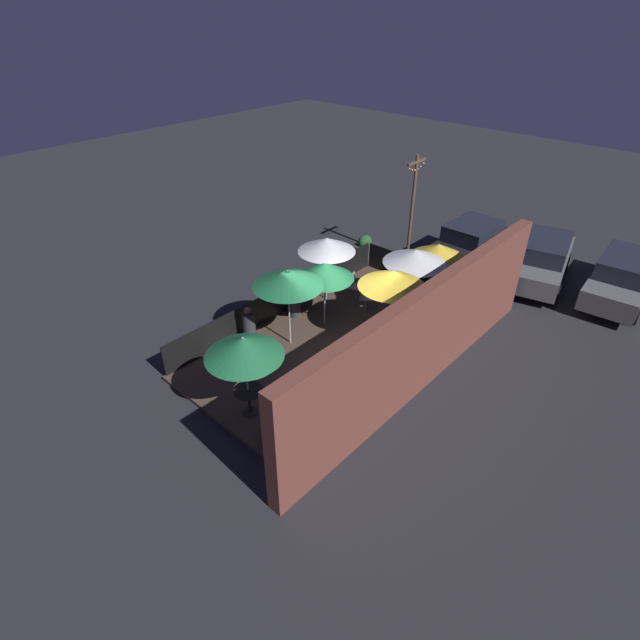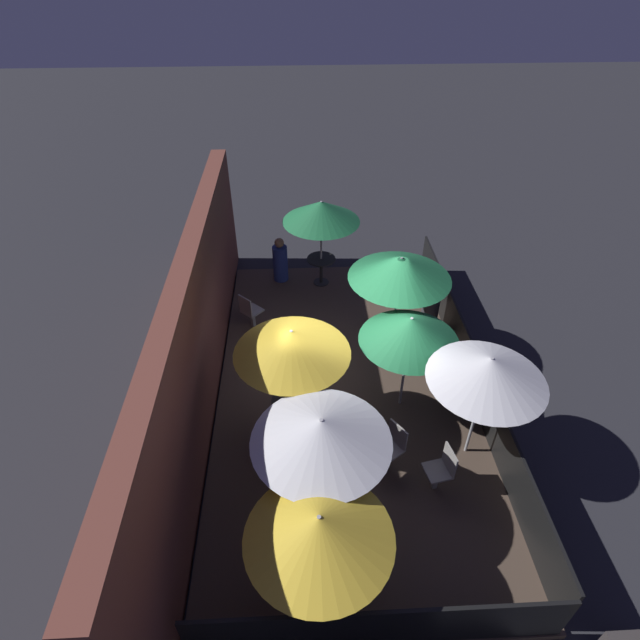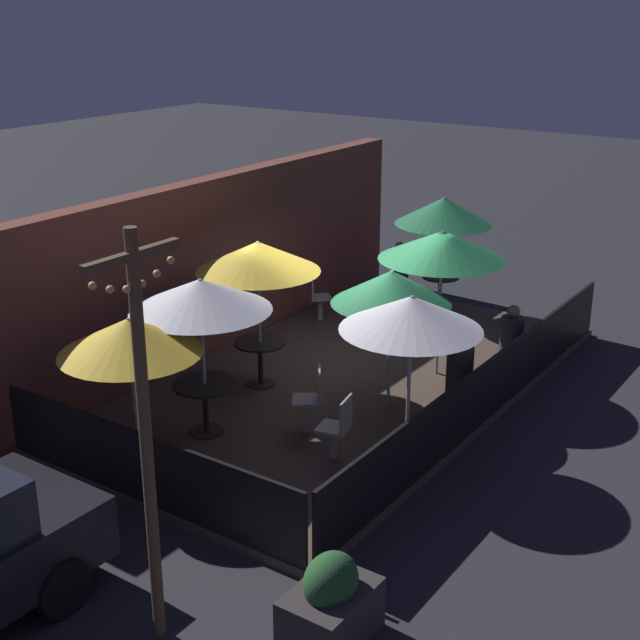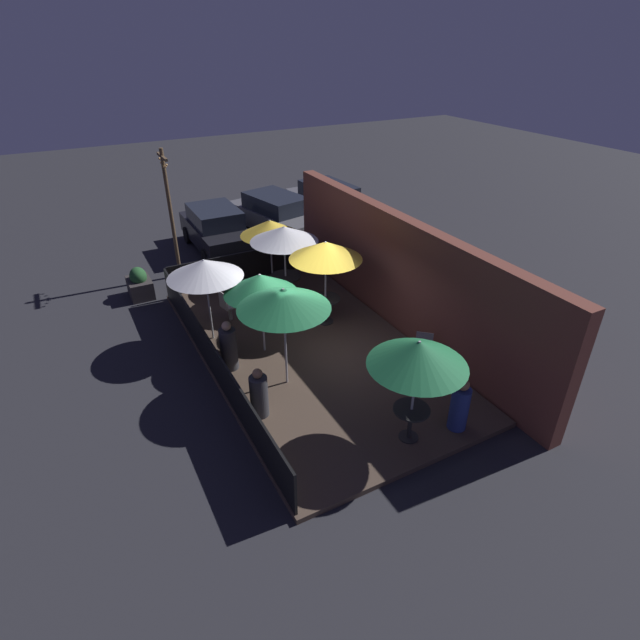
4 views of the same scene
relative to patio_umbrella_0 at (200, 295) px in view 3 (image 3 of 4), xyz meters
name	(u,v)px [view 3 (image 3 of 4)]	position (x,y,z in m)	size (l,w,h in m)	color
ground_plane	(346,386)	(2.68, -0.63, -2.18)	(60.00, 60.00, 0.00)	#26262B
patio_deck	(346,383)	(2.68, -0.63, -2.12)	(9.16, 5.08, 0.12)	#47382D
building_wall	(213,267)	(2.68, 2.14, -0.62)	(10.76, 0.36, 3.13)	brown
fence_front	(489,389)	(2.68, -3.12, -1.59)	(8.96, 0.05, 0.95)	black
fence_side_left	(143,468)	(-1.85, -0.63, -1.59)	(0.05, 4.88, 0.95)	black
patio_umbrella_0	(200,295)	(0.00, 0.00, 0.00)	(1.96, 1.96, 2.29)	#B2B2B7
patio_umbrella_1	(444,211)	(6.55, -0.33, -0.04)	(1.87, 1.87, 2.29)	#B2B2B7
patio_umbrella_2	(258,257)	(1.75, 0.39, 0.06)	(1.93, 1.93, 2.37)	#B2B2B7
patio_umbrella_3	(130,336)	(-1.24, 0.09, -0.22)	(1.84, 1.84, 2.08)	#B2B2B7
patio_umbrella_4	(442,245)	(3.76, -1.72, 0.12)	(2.02, 2.02, 2.42)	#B2B2B7
patio_umbrella_5	(391,287)	(2.28, -1.66, -0.19)	(1.78, 1.78, 2.12)	#B2B2B7
patio_umbrella_6	(411,313)	(1.10, -2.64, -0.05)	(1.89, 1.89, 2.24)	#B2B2B7
dining_table_0	(205,393)	(0.00, 0.00, -1.46)	(0.92, 0.92, 0.76)	black
dining_table_1	(440,284)	(6.55, -0.33, -1.50)	(0.72, 0.72, 0.73)	black
dining_table_2	(260,351)	(1.75, 0.39, -1.48)	(0.83, 0.83, 0.74)	black
patio_chair_0	(317,295)	(4.76, 1.38, -1.56)	(0.57, 0.57, 0.92)	gray
patio_chair_1	(311,398)	(0.86, -1.23, -1.53)	(0.56, 0.56, 0.96)	gray
patio_chair_2	(338,426)	(0.41, -1.97, -1.58)	(0.47, 0.47, 0.90)	gray
patron_0	(459,378)	(2.59, -2.68, -1.50)	(0.54, 0.54, 1.28)	#333338
patron_1	(511,343)	(4.50, -2.68, -1.55)	(0.52, 0.52, 1.17)	#333338
patron_2	(399,274)	(6.76, 0.72, -1.53)	(0.54, 0.54, 1.21)	navy
planter_box	(331,604)	(-2.50, -3.81, -1.77)	(0.97, 0.68, 0.96)	#332D2D
light_post	(145,424)	(-3.40, -2.36, 0.13)	(1.10, 0.12, 4.15)	brown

